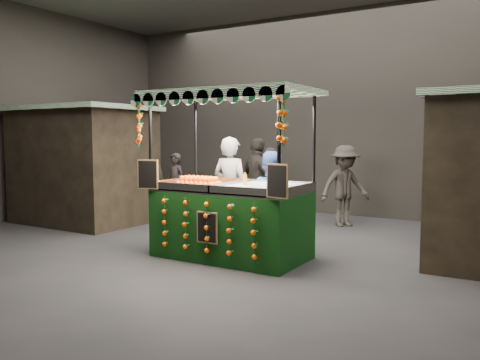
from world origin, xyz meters
The scene contains 12 objects.
ground centered at (0.00, 0.00, 0.00)m, with size 12.00×12.00×0.00m, color black.
market_hall centered at (0.00, 0.00, 3.38)m, with size 12.10×10.10×5.05m.
neighbour_stall_left centered at (-4.40, 1.00, 1.31)m, with size 3.00×2.20×2.60m.
juice_stall centered at (0.22, -0.11, 0.82)m, with size 2.74×1.61×2.65m.
vendor_grey centered at (-0.42, 0.90, 0.96)m, with size 0.71×0.47×1.93m.
vendor_blue centered at (0.42, 0.82, 0.84)m, with size 0.94×0.81×1.69m.
shopper_0 centered at (-3.31, 2.91, 0.76)m, with size 0.62×0.48×1.53m.
shopper_1 centered at (3.19, 3.13, 0.87)m, with size 1.06×1.06×1.73m.
shopper_2 centered at (-0.75, 2.51, 0.95)m, with size 1.20×0.96×1.91m.
shopper_3 centered at (0.83, 3.53, 0.87)m, with size 1.23×1.28×1.75m.
shopper_4 centered at (-3.90, 2.50, 0.95)m, with size 1.11×1.06×1.91m.
shopper_6 centered at (-1.36, 4.17, 0.83)m, with size 0.41×0.61×1.66m.
Camera 1 is at (4.37, -6.70, 1.94)m, focal length 37.00 mm.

